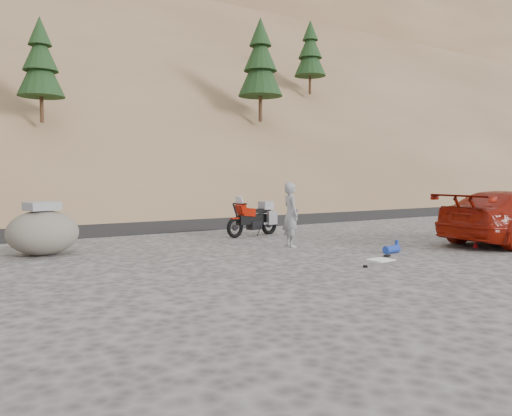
# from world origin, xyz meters

# --- Properties ---
(ground) EXTENTS (140.00, 140.00, 0.00)m
(ground) POSITION_xyz_m (0.00, 0.00, 0.00)
(ground) COLOR #3E3C3A
(ground) RESTS_ON ground
(road) EXTENTS (120.00, 7.00, 0.05)m
(road) POSITION_xyz_m (0.00, 9.00, 0.00)
(road) COLOR black
(road) RESTS_ON ground
(hillside) EXTENTS (120.00, 73.00, 46.72)m
(hillside) POSITION_xyz_m (-0.05, 40.88, 11.08)
(hillside) COLOR brown
(hillside) RESTS_ON ground
(motorcycle) EXTENTS (2.09, 0.88, 1.26)m
(motorcycle) POSITION_xyz_m (0.37, 3.40, 0.54)
(motorcycle) COLOR black
(motorcycle) RESTS_ON ground
(man) EXTENTS (0.54, 0.69, 1.68)m
(man) POSITION_xyz_m (-0.15, 0.83, 0.00)
(man) COLOR gray
(man) RESTS_ON ground
(boulder) EXTENTS (1.75, 1.54, 1.23)m
(boulder) POSITION_xyz_m (-5.84, 2.79, 0.54)
(boulder) COLOR #57504A
(boulder) RESTS_ON ground
(gear_white_cloth) EXTENTS (0.53, 0.48, 0.02)m
(gear_white_cloth) POSITION_xyz_m (0.31, -1.90, 0.01)
(gear_white_cloth) COLOR white
(gear_white_cloth) RESTS_ON ground
(gear_blue_mat) EXTENTS (0.48, 0.24, 0.19)m
(gear_blue_mat) POSITION_xyz_m (1.26, -1.33, 0.09)
(gear_blue_mat) COLOR navy
(gear_blue_mat) RESTS_ON ground
(gear_bottle) EXTENTS (0.09, 0.09, 0.25)m
(gear_bottle) POSITION_xyz_m (1.75, -1.05, 0.13)
(gear_bottle) COLOR navy
(gear_bottle) RESTS_ON ground
(gear_funnel) EXTENTS (0.14, 0.14, 0.18)m
(gear_funnel) POSITION_xyz_m (3.78, -1.85, 0.09)
(gear_funnel) COLOR red
(gear_funnel) RESTS_ON ground
(gear_glove_a) EXTENTS (0.16, 0.14, 0.04)m
(gear_glove_a) POSITION_xyz_m (0.78, -1.64, 0.02)
(gear_glove_a) COLOR black
(gear_glove_a) RESTS_ON ground
(gear_glove_b) EXTENTS (0.15, 0.15, 0.04)m
(gear_glove_b) POSITION_xyz_m (-0.60, -2.35, 0.02)
(gear_glove_b) COLOR black
(gear_glove_b) RESTS_ON ground
(gear_blue_cloth) EXTENTS (0.34, 0.30, 0.01)m
(gear_blue_cloth) POSITION_xyz_m (0.42, -1.88, 0.01)
(gear_blue_cloth) COLOR #82AFCA
(gear_blue_cloth) RESTS_ON ground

